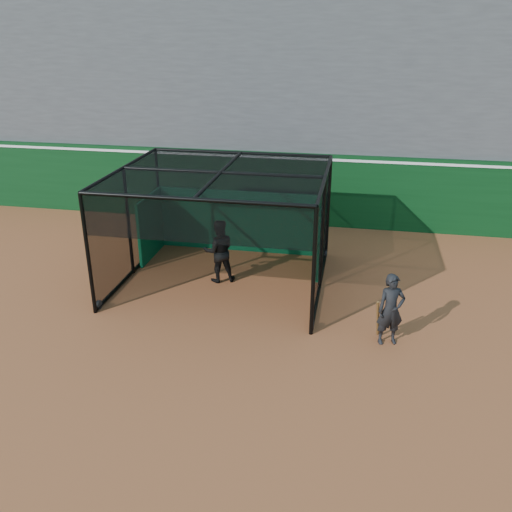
# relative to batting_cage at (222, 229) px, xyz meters

# --- Properties ---
(ground) EXTENTS (120.00, 120.00, 0.00)m
(ground) POSITION_rel_batting_cage_xyz_m (0.81, -3.40, -1.51)
(ground) COLOR brown
(ground) RESTS_ON ground
(outfield_wall) EXTENTS (50.00, 0.50, 2.50)m
(outfield_wall) POSITION_rel_batting_cage_xyz_m (0.81, 5.10, -0.22)
(outfield_wall) COLOR #093413
(outfield_wall) RESTS_ON ground
(grandstand) EXTENTS (50.00, 7.85, 8.95)m
(grandstand) POSITION_rel_batting_cage_xyz_m (0.81, 8.87, 2.97)
(grandstand) COLOR #4C4C4F
(grandstand) RESTS_ON ground
(batting_cage) EXTENTS (5.34, 4.78, 3.02)m
(batting_cage) POSITION_rel_batting_cage_xyz_m (0.00, 0.00, 0.00)
(batting_cage) COLOR black
(batting_cage) RESTS_ON ground
(batter) EXTENTS (1.03, 0.92, 1.74)m
(batter) POSITION_rel_batting_cage_xyz_m (-0.10, -0.02, -0.64)
(batter) COLOR black
(batter) RESTS_ON ground
(on_deck_player) EXTENTS (0.68, 0.55, 1.63)m
(on_deck_player) POSITION_rel_batting_cage_xyz_m (4.31, -2.40, -0.69)
(on_deck_player) COLOR black
(on_deck_player) RESTS_ON ground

